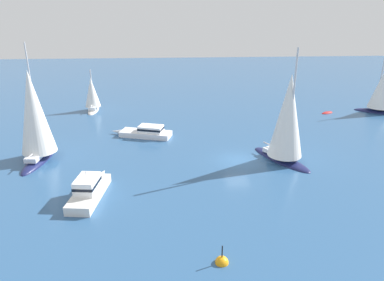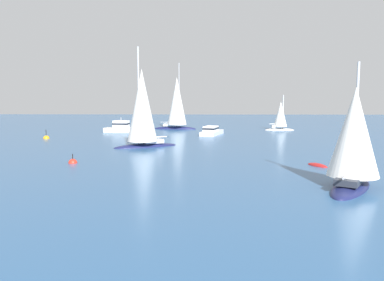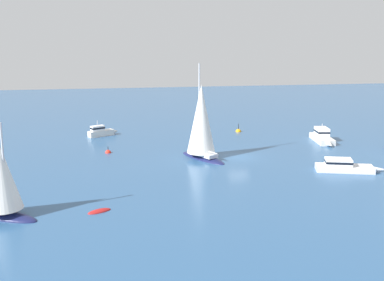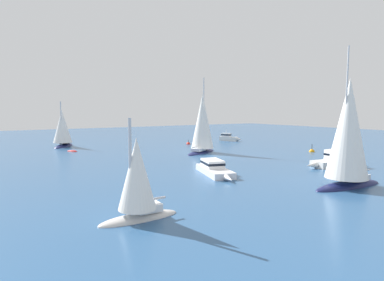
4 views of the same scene
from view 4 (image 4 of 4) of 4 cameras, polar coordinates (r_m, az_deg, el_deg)
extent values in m
plane|color=#2D5684|center=(46.31, 4.59, -2.79)|extent=(160.00, 160.00, 0.00)
ellipsoid|color=#191E4C|center=(62.79, -21.65, -0.98)|extent=(5.41, 7.18, 0.90)
cube|color=#2D333D|center=(63.53, -21.40, -0.32)|extent=(2.30, 2.56, 0.38)
cylinder|color=silver|center=(61.81, -22.02, 2.86)|extent=(0.18, 0.18, 7.60)
cylinder|color=silver|center=(63.53, -21.41, 0.08)|extent=(1.80, 2.85, 0.14)
cone|color=white|center=(62.21, -21.87, 2.28)|extent=(4.45, 4.45, 5.70)
ellipsoid|color=silver|center=(20.53, -9.26, -13.51)|extent=(5.14, 1.48, 0.75)
cube|color=white|center=(20.58, -7.68, -11.63)|extent=(1.55, 1.02, 0.48)
cylinder|color=silver|center=(19.52, -10.79, -4.60)|extent=(0.19, 0.19, 5.79)
cylinder|color=silver|center=(20.46, -7.64, -10.31)|extent=(2.31, 0.18, 0.15)
cone|color=white|center=(19.75, -9.69, -5.72)|extent=(2.33, 2.33, 4.35)
cube|color=white|center=(33.65, 4.01, -5.39)|extent=(3.90, 6.60, 0.63)
cone|color=white|center=(30.13, 6.50, -6.69)|extent=(1.06, 1.67, 0.63)
cube|color=white|center=(34.17, 3.62, -4.01)|extent=(2.51, 3.25, 0.78)
cube|color=black|center=(34.16, 3.62, -3.95)|extent=(2.56, 3.30, 0.24)
cube|color=silver|center=(69.13, 6.45, 0.29)|extent=(2.87, 3.96, 0.86)
cone|color=silver|center=(68.25, 8.27, 0.20)|extent=(1.21, 1.25, 0.86)
cube|color=white|center=(69.27, 6.05, 0.98)|extent=(1.77, 2.18, 0.78)
cube|color=black|center=(69.26, 6.05, 1.02)|extent=(1.83, 2.23, 0.24)
cylinder|color=silver|center=(69.21, 6.05, 1.62)|extent=(0.08, 0.08, 0.78)
ellipsoid|color=#191E4C|center=(50.02, 1.64, -2.16)|extent=(7.74, 5.43, 0.77)
cube|color=silver|center=(49.13, 1.14, -1.58)|extent=(2.71, 2.35, 0.44)
cylinder|color=silver|center=(50.26, 2.06, 4.68)|extent=(0.19, 0.19, 11.13)
cylinder|color=silver|center=(49.04, 1.12, -1.04)|extent=(3.12, 1.77, 0.15)
cone|color=white|center=(49.93, 1.85, 3.43)|extent=(4.68, 4.68, 8.34)
cube|color=silver|center=(41.62, 23.86, -3.66)|extent=(6.18, 2.76, 0.76)
cone|color=silver|center=(38.93, 20.29, -4.13)|extent=(1.58, 0.94, 0.76)
cube|color=white|center=(41.67, 24.13, -2.30)|extent=(2.62, 1.91, 1.20)
cube|color=black|center=(41.66, 24.14, -2.21)|extent=(2.67, 1.96, 0.24)
cylinder|color=silver|center=(41.57, 24.18, -1.09)|extent=(0.08, 0.08, 0.56)
ellipsoid|color=#191E4C|center=(31.31, 25.82, -7.35)|extent=(7.85, 2.45, 1.05)
cube|color=silver|center=(31.89, 26.89, -5.78)|extent=(2.42, 1.42, 0.46)
cylinder|color=silver|center=(29.98, 25.42, 4.07)|extent=(0.13, 0.13, 11.34)
cylinder|color=silver|center=(31.84, 26.97, -4.92)|extent=(3.47, 0.43, 0.11)
cone|color=white|center=(30.33, 25.80, 1.95)|extent=(3.78, 3.78, 8.50)
ellipsoid|color=#B21E1E|center=(54.86, -20.32, -1.82)|extent=(1.74, 2.29, 0.43)
sphere|color=orange|center=(54.41, 20.34, -1.88)|extent=(0.86, 0.86, 0.86)
cylinder|color=black|center=(54.31, 20.37, -0.99)|extent=(0.08, 0.08, 0.83)
sphere|color=red|center=(62.15, -0.65, -0.66)|extent=(0.78, 0.78, 0.78)
cylinder|color=black|center=(62.09, -0.65, -0.10)|extent=(0.08, 0.08, 0.44)
camera|label=1|loc=(67.98, 32.13, 11.66)|focal=32.88mm
camera|label=2|loc=(88.43, -18.73, 4.66)|focal=36.12mm
camera|label=3|loc=(60.24, -62.71, 10.62)|focal=45.84mm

